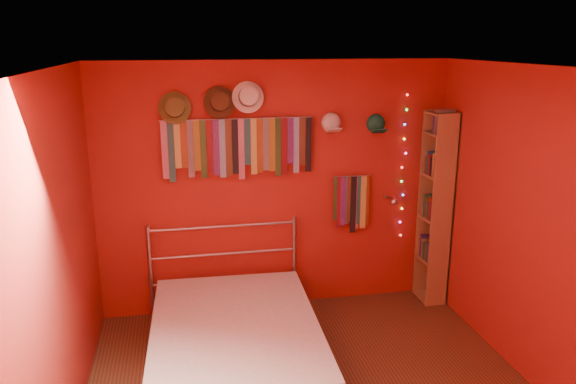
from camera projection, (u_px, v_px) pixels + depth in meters
back_wall at (276, 188)px, 5.58m from camera, size 3.50×0.02×2.50m
right_wall at (543, 235)px, 4.26m from camera, size 0.02×3.50×2.50m
left_wall at (55, 270)px, 3.59m from camera, size 0.02×3.50×2.50m
ceiling at (323, 69)px, 3.60m from camera, size 3.50×3.50×0.02m
tie_rack at (238, 145)px, 5.33m from camera, size 1.45×0.03×0.59m
small_tie_rack at (352, 201)px, 5.71m from camera, size 0.40×0.03×0.60m
fedora_olive at (175, 108)px, 5.09m from camera, size 0.30×0.16×0.30m
fedora_brown at (220, 102)px, 5.16m from camera, size 0.30×0.16×0.29m
fedora_white at (248, 97)px, 5.20m from camera, size 0.30×0.16×0.29m
cap_white at (331, 123)px, 5.46m from camera, size 0.19×0.23×0.19m
cap_green at (376, 124)px, 5.56m from camera, size 0.19×0.23×0.19m
fairy_lights at (403, 167)px, 5.75m from camera, size 0.06×0.02×1.50m
reading_lamp at (393, 201)px, 5.62m from camera, size 0.07×0.29×0.09m
bookshelf at (439, 207)px, 5.75m from camera, size 0.25×0.34×2.00m
bed at (236, 343)px, 4.69m from camera, size 1.53×2.03×0.97m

